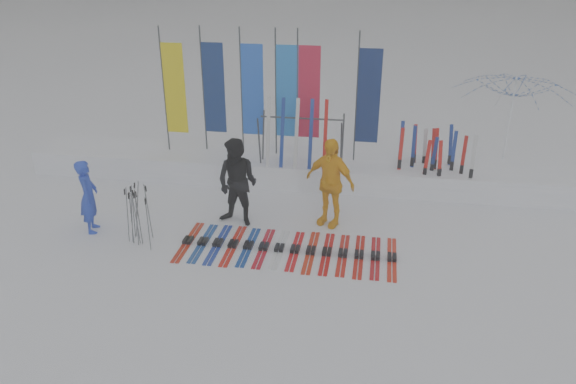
% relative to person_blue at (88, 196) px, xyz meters
% --- Properties ---
extents(ground, '(120.00, 120.00, 0.00)m').
position_rel_person_blue_xyz_m(ground, '(3.97, -1.12, -0.80)').
color(ground, white).
rests_on(ground, ground).
extents(snow_bank, '(14.00, 1.60, 0.60)m').
position_rel_person_blue_xyz_m(snow_bank, '(3.97, 3.48, -0.50)').
color(snow_bank, white).
rests_on(snow_bank, ground).
extents(person_blue, '(0.55, 0.68, 1.60)m').
position_rel_person_blue_xyz_m(person_blue, '(0.00, 0.00, 0.00)').
color(person_blue, blue).
rests_on(person_blue, ground).
extents(person_black, '(1.10, 0.96, 1.94)m').
position_rel_person_blue_xyz_m(person_black, '(3.01, 0.84, 0.17)').
color(person_black, black).
rests_on(person_black, ground).
extents(person_yellow, '(1.25, 0.92, 1.97)m').
position_rel_person_blue_xyz_m(person_yellow, '(4.96, 1.15, 0.18)').
color(person_yellow, '#FFB610').
rests_on(person_yellow, ground).
extents(tent_canopy, '(3.89, 3.92, 2.75)m').
position_rel_person_blue_xyz_m(tent_canopy, '(9.19, 4.66, 0.57)').
color(tent_canopy, white).
rests_on(tent_canopy, ground).
extents(ski_row, '(4.33, 1.69, 0.07)m').
position_rel_person_blue_xyz_m(ski_row, '(4.26, -0.17, -0.77)').
color(ski_row, '#B01E0E').
rests_on(ski_row, ground).
extents(pole_cluster, '(0.59, 0.65, 1.23)m').
position_rel_person_blue_xyz_m(pole_cluster, '(1.18, -0.30, -0.21)').
color(pole_cluster, '#595B60').
rests_on(pole_cluster, ground).
extents(feather_flags, '(5.47, 0.24, 3.20)m').
position_rel_person_blue_xyz_m(feather_flags, '(3.06, 3.66, 1.44)').
color(feather_flags, '#383A3F').
rests_on(feather_flags, ground).
extents(ski_rack, '(2.04, 0.80, 1.23)m').
position_rel_person_blue_xyz_m(ski_rack, '(4.06, 3.08, 0.58)').
color(ski_rack, '#383A3F').
rests_on(ski_rack, ground).
extents(upright_skis, '(1.72, 0.95, 1.69)m').
position_rel_person_blue_xyz_m(upright_skis, '(7.25, 3.27, -0.01)').
color(upright_skis, navy).
rests_on(upright_skis, ground).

